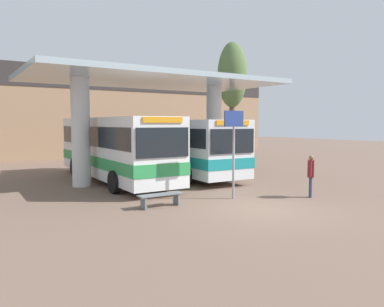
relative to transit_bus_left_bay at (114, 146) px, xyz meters
The scene contains 9 objects.
ground_plane 9.08m from the transit_bus_left_bay, 77.57° to the right, with size 100.00×100.00×0.00m, color #755B4C.
townhouse_backdrop 13.72m from the transit_bus_left_bay, 81.82° to the left, with size 40.00×0.58×7.56m.
station_canopy 3.37m from the transit_bus_left_bay, 21.72° to the right, with size 12.56×6.94×5.23m.
transit_bus_left_bay is the anchor object (origin of this frame).
transit_bus_center_bay 3.85m from the transit_bus_left_bay, ahead, with size 3.11×10.26×3.08m.
waiting_bench_near_pillar 6.79m from the transit_bus_left_bay, 97.30° to the right, with size 1.61×0.44×0.46m.
info_sign_platform 7.19m from the transit_bus_left_bay, 71.96° to the right, with size 0.90×0.09×3.39m.
pedestrian_waiting 9.66m from the transit_bus_left_bay, 59.16° to the right, with size 0.54×0.46×1.66m.
poplar_tree_behind_right 13.41m from the transit_bus_left_bay, 22.90° to the left, with size 2.28×2.28×9.15m.
Camera 1 is at (-8.80, -9.28, 2.91)m, focal length 35.00 mm.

